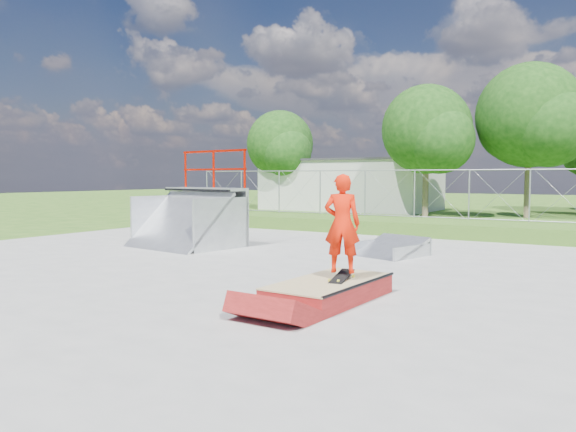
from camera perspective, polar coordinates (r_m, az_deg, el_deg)
name	(u,v)px	position (r m, az deg, el deg)	size (l,w,h in m)	color
ground	(252,271)	(12.19, -3.71, -5.60)	(120.00, 120.00, 0.00)	#305E1B
concrete_pad	(252,270)	(12.19, -3.71, -5.51)	(20.00, 16.00, 0.04)	gray
grass_berm	(405,226)	(20.60, 11.77, -1.05)	(24.00, 3.00, 0.50)	#305E1B
grind_box	(329,291)	(9.20, 4.21, -7.63)	(1.27, 2.46, 0.36)	maroon
quarter_pipe	(184,199)	(16.29, -10.50, 1.74)	(2.82, 2.38, 2.82)	#AEB1B7
flat_bank_ramp	(389,248)	(14.50, 10.21, -3.21)	(1.49, 1.59, 0.46)	#AEB1B7
skateboard	(342,277)	(9.24, 5.48, -6.18)	(0.22, 0.80, 0.02)	black
skater	(342,228)	(9.13, 5.51, -1.22)	(0.58, 0.38, 1.60)	red
concrete_stairs	(207,215)	(24.17, -8.22, 0.09)	(1.50, 1.60, 0.80)	gray
chain_link_fence	(414,194)	(21.47, 12.72, 2.22)	(20.00, 0.06, 1.80)	#969A9F
utility_building_flat	(351,185)	(35.15, 6.46, 3.11)	(10.00, 6.00, 3.00)	silver
tree_left_near	(430,132)	(29.06, 14.25, 8.23)	(4.76, 4.48, 6.65)	brown
tree_center	(535,119)	(30.04, 23.82, 9.04)	(5.44, 5.12, 7.60)	brown
tree_left_far	(282,146)	(35.12, -0.64, 7.11)	(4.42, 4.16, 6.18)	brown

